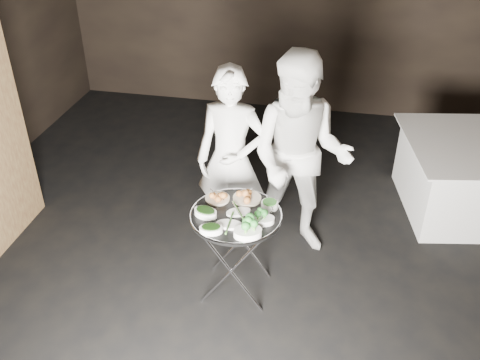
% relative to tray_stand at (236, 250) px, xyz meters
% --- Properties ---
extents(floor, '(6.00, 7.00, 0.05)m').
position_rel_tray_stand_xyz_m(floor, '(0.09, 0.04, -0.43)').
color(floor, black).
rests_on(floor, ground).
extents(tray_stand, '(0.50, 0.42, 0.73)m').
position_rel_tray_stand_xyz_m(tray_stand, '(0.00, 0.00, 0.00)').
color(tray_stand, silver).
rests_on(tray_stand, floor).
extents(serving_tray, '(0.69, 0.69, 0.04)m').
position_rel_tray_stand_xyz_m(serving_tray, '(0.00, 0.00, 0.33)').
color(serving_tray, black).
rests_on(serving_tray, tray_stand).
extents(potato_plate_a, '(0.20, 0.20, 0.07)m').
position_rel_tray_stand_xyz_m(potato_plate_a, '(-0.18, 0.16, 0.36)').
color(potato_plate_a, beige).
rests_on(potato_plate_a, serving_tray).
extents(potato_plate_b, '(0.22, 0.22, 0.08)m').
position_rel_tray_stand_xyz_m(potato_plate_b, '(0.04, 0.21, 0.37)').
color(potato_plate_b, beige).
rests_on(potato_plate_b, serving_tray).
extents(greens_bowl, '(0.13, 0.13, 0.08)m').
position_rel_tray_stand_xyz_m(greens_bowl, '(0.23, 0.14, 0.37)').
color(greens_bowl, white).
rests_on(greens_bowl, serving_tray).
extents(asparagus_plate_a, '(0.21, 0.18, 0.04)m').
position_rel_tray_stand_xyz_m(asparagus_plate_a, '(0.01, 0.02, 0.35)').
color(asparagus_plate_a, white).
rests_on(asparagus_plate_a, serving_tray).
extents(asparagus_plate_b, '(0.19, 0.11, 0.04)m').
position_rel_tray_stand_xyz_m(asparagus_plate_b, '(-0.02, -0.14, 0.35)').
color(asparagus_plate_b, white).
rests_on(asparagus_plate_b, serving_tray).
extents(spinach_bowl_a, '(0.20, 0.16, 0.07)m').
position_rel_tray_stand_xyz_m(spinach_bowl_a, '(-0.21, -0.06, 0.37)').
color(spinach_bowl_a, white).
rests_on(spinach_bowl_a, serving_tray).
extents(spinach_bowl_b, '(0.18, 0.14, 0.07)m').
position_rel_tray_stand_xyz_m(spinach_bowl_b, '(-0.13, -0.24, 0.37)').
color(spinach_bowl_b, white).
rests_on(spinach_bowl_b, serving_tray).
extents(broccoli_bowl_a, '(0.18, 0.15, 0.07)m').
position_rel_tray_stand_xyz_m(broccoli_bowl_a, '(0.21, -0.05, 0.36)').
color(broccoli_bowl_a, white).
rests_on(broccoli_bowl_a, serving_tray).
extents(broccoli_bowl_b, '(0.24, 0.21, 0.08)m').
position_rel_tray_stand_xyz_m(broccoli_bowl_b, '(0.13, -0.23, 0.37)').
color(broccoli_bowl_b, white).
rests_on(broccoli_bowl_b, serving_tray).
extents(serving_utensils, '(0.58, 0.43, 0.01)m').
position_rel_tray_stand_xyz_m(serving_utensils, '(0.02, 0.07, 0.38)').
color(serving_utensils, silver).
rests_on(serving_utensils, serving_tray).
extents(waiter_left, '(0.60, 0.40, 1.62)m').
position_rel_tray_stand_xyz_m(waiter_left, '(-0.18, 0.65, 0.40)').
color(waiter_left, white).
rests_on(waiter_left, floor).
extents(waiter_right, '(0.90, 0.73, 1.78)m').
position_rel_tray_stand_xyz_m(waiter_right, '(0.39, 0.67, 0.48)').
color(waiter_right, white).
rests_on(waiter_right, floor).
extents(dining_table, '(1.26, 1.26, 0.72)m').
position_rel_tray_stand_xyz_m(dining_table, '(1.94, 1.55, -0.05)').
color(dining_table, silver).
rests_on(dining_table, floor).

